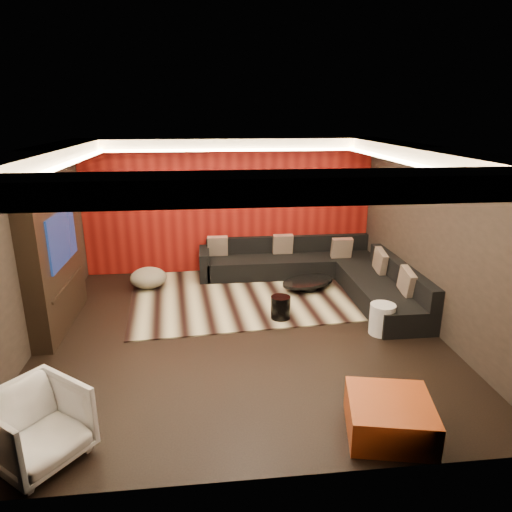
{
  "coord_description": "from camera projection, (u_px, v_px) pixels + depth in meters",
  "views": [
    {
      "loc": [
        -0.48,
        -6.42,
        3.28
      ],
      "look_at": [
        0.3,
        0.6,
        1.05
      ],
      "focal_mm": 32.0,
      "sensor_mm": 36.0,
      "label": 1
    }
  ],
  "objects": [
    {
      "name": "floor",
      "position": [
        241.0,
        333.0,
        7.12
      ],
      "size": [
        6.0,
        6.0,
        0.02
      ],
      "primitive_type": "cube",
      "color": "black",
      "rests_on": "ground"
    },
    {
      "name": "ceiling",
      "position": [
        239.0,
        148.0,
        6.27
      ],
      "size": [
        6.0,
        6.0,
        0.02
      ],
      "primitive_type": "cube",
      "color": "silver",
      "rests_on": "ground"
    },
    {
      "name": "wall_back",
      "position": [
        229.0,
        206.0,
        9.55
      ],
      "size": [
        6.0,
        0.02,
        2.8
      ],
      "primitive_type": "cube",
      "color": "black",
      "rests_on": "ground"
    },
    {
      "name": "wall_left",
      "position": [
        26.0,
        253.0,
        6.38
      ],
      "size": [
        0.02,
        6.0,
        2.8
      ],
      "primitive_type": "cube",
      "color": "black",
      "rests_on": "ground"
    },
    {
      "name": "wall_right",
      "position": [
        435.0,
        240.0,
        7.01
      ],
      "size": [
        0.02,
        6.0,
        2.8
      ],
      "primitive_type": "cube",
      "color": "black",
      "rests_on": "ground"
    },
    {
      "name": "red_feature_wall",
      "position": [
        229.0,
        207.0,
        9.51
      ],
      "size": [
        5.98,
        0.05,
        2.78
      ],
      "primitive_type": "cube",
      "color": "#6B0C0A",
      "rests_on": "ground"
    },
    {
      "name": "soffit_back",
      "position": [
        229.0,
        144.0,
        8.87
      ],
      "size": [
        6.0,
        0.6,
        0.22
      ],
      "primitive_type": "cube",
      "color": "silver",
      "rests_on": "ground"
    },
    {
      "name": "soffit_front",
      "position": [
        264.0,
        187.0,
        3.75
      ],
      "size": [
        6.0,
        0.6,
        0.22
      ],
      "primitive_type": "cube",
      "color": "silver",
      "rests_on": "ground"
    },
    {
      "name": "soffit_left",
      "position": [
        36.0,
        159.0,
        6.03
      ],
      "size": [
        0.6,
        4.8,
        0.22
      ],
      "primitive_type": "cube",
      "color": "silver",
      "rests_on": "ground"
    },
    {
      "name": "soffit_right",
      "position": [
        425.0,
        155.0,
        6.59
      ],
      "size": [
        0.6,
        4.8,
        0.22
      ],
      "primitive_type": "cube",
      "color": "silver",
      "rests_on": "ground"
    },
    {
      "name": "cove_back",
      "position": [
        230.0,
        150.0,
        8.57
      ],
      "size": [
        4.8,
        0.08,
        0.04
      ],
      "primitive_type": "cube",
      "color": "#FFD899",
      "rests_on": "ground"
    },
    {
      "name": "cove_front",
      "position": [
        259.0,
        191.0,
        4.1
      ],
      "size": [
        4.8,
        0.08,
        0.04
      ],
      "primitive_type": "cube",
      "color": "#FFD899",
      "rests_on": "ground"
    },
    {
      "name": "cove_left",
      "position": [
        63.0,
        166.0,
        6.09
      ],
      "size": [
        0.08,
        4.8,
        0.04
      ],
      "primitive_type": "cube",
      "color": "#FFD899",
      "rests_on": "ground"
    },
    {
      "name": "cove_right",
      "position": [
        402.0,
        162.0,
        6.58
      ],
      "size": [
        0.08,
        4.8,
        0.04
      ],
      "primitive_type": "cube",
      "color": "#FFD899",
      "rests_on": "ground"
    },
    {
      "name": "tv_surround",
      "position": [
        54.0,
        260.0,
        7.06
      ],
      "size": [
        0.3,
        2.0,
        2.2
      ],
      "primitive_type": "cube",
      "color": "black",
      "rests_on": "ground"
    },
    {
      "name": "tv_screen",
      "position": [
        62.0,
        238.0,
        6.97
      ],
      "size": [
        0.04,
        1.3,
        0.8
      ],
      "primitive_type": "cube",
      "color": "black",
      "rests_on": "ground"
    },
    {
      "name": "tv_shelf",
      "position": [
        68.0,
        283.0,
        7.19
      ],
      "size": [
        0.04,
        1.6,
        0.04
      ],
      "primitive_type": "cube",
      "color": "black",
      "rests_on": "ground"
    },
    {
      "name": "rug",
      "position": [
        241.0,
        295.0,
        8.55
      ],
      "size": [
        4.22,
        3.3,
        0.02
      ],
      "primitive_type": "cube",
      "rotation": [
        0.0,
        0.0,
        0.08
      ],
      "color": "#B8AF87",
      "rests_on": "floor"
    },
    {
      "name": "coffee_table",
      "position": [
        308.0,
        285.0,
        8.77
      ],
      "size": [
        1.44,
        1.44,
        0.18
      ],
      "primitive_type": "cylinder",
      "rotation": [
        0.0,
        0.0,
        0.43
      ],
      "color": "black",
      "rests_on": "rug"
    },
    {
      "name": "drum_stool",
      "position": [
        281.0,
        307.0,
        7.51
      ],
      "size": [
        0.41,
        0.41,
        0.38
      ],
      "primitive_type": "cylinder",
      "rotation": [
        0.0,
        0.0,
        0.33
      ],
      "color": "black",
      "rests_on": "rug"
    },
    {
      "name": "striped_pouf",
      "position": [
        148.0,
        278.0,
        8.85
      ],
      "size": [
        0.76,
        0.76,
        0.39
      ],
      "primitive_type": "ellipsoid",
      "rotation": [
        0.0,
        0.0,
        0.09
      ],
      "color": "beige",
      "rests_on": "rug"
    },
    {
      "name": "white_side_table",
      "position": [
        382.0,
        319.0,
        7.01
      ],
      "size": [
        0.4,
        0.4,
        0.48
      ],
      "primitive_type": "cylinder",
      "rotation": [
        0.0,
        0.0,
        -0.04
      ],
      "color": "silver",
      "rests_on": "floor"
    },
    {
      "name": "orange_ottoman",
      "position": [
        389.0,
        417.0,
        4.84
      ],
      "size": [
        1.03,
        1.03,
        0.39
      ],
      "primitive_type": "cube",
      "rotation": [
        0.0,
        0.0,
        -0.21
      ],
      "color": "#A74515",
      "rests_on": "floor"
    },
    {
      "name": "armchair",
      "position": [
        36.0,
        426.0,
        4.41
      ],
      "size": [
        1.16,
        1.16,
        0.76
      ],
      "primitive_type": "imported",
      "rotation": [
        0.0,
        0.0,
        0.89
      ],
      "color": "white",
      "rests_on": "floor"
    },
    {
      "name": "sectional_sofa",
      "position": [
        321.0,
        272.0,
        8.99
      ],
      "size": [
        3.65,
        3.5,
        0.75
      ],
      "color": "black",
      "rests_on": "floor"
    },
    {
      "name": "throw_pillows",
      "position": [
        321.0,
        255.0,
        8.9
      ],
      "size": [
        3.3,
        2.81,
        0.5
      ],
      "color": "beige",
      "rests_on": "sectional_sofa"
    }
  ]
}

